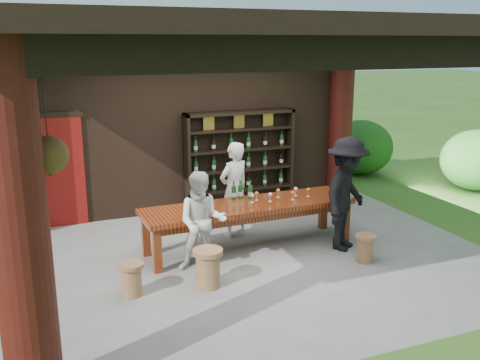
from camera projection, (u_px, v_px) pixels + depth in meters
name	position (u px, v px, depth m)	size (l,w,h in m)	color
ground	(250.00, 258.00, 8.27)	(90.00, 90.00, 0.00)	#2D5119
pavilion	(239.00, 117.00, 8.11)	(7.50, 6.00, 3.60)	slate
wine_shelf	(240.00, 160.00, 10.52)	(2.21, 0.34, 1.95)	black
tasting_table	(249.00, 211.00, 8.51)	(3.46, 0.97, 0.75)	#52190B
stool_near_left	(208.00, 267.00, 7.23)	(0.41, 0.41, 0.54)	brown
stool_near_right	(365.00, 247.00, 8.08)	(0.32, 0.32, 0.43)	brown
stool_far_left	(131.00, 278.00, 6.99)	(0.34, 0.34, 0.45)	brown
host	(234.00, 190.00, 9.04)	(0.60, 0.39, 1.63)	white
guest_woman	(202.00, 222.00, 7.67)	(0.72, 0.56, 1.47)	silver
guest_man	(347.00, 194.00, 8.43)	(1.18, 0.68, 1.83)	black
table_bottles	(241.00, 190.00, 8.71)	(0.34, 0.16, 0.31)	#194C1E
table_glasses	(279.00, 195.00, 8.71)	(1.06, 0.29, 0.15)	silver
napkin_basket	(201.00, 206.00, 8.11)	(0.26, 0.18, 0.14)	#BF6672
shrubs	(362.00, 186.00, 10.29)	(15.59, 7.70, 1.36)	#194C14
trees	(408.00, 35.00, 10.36)	(20.68, 8.60, 4.80)	#3F2819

